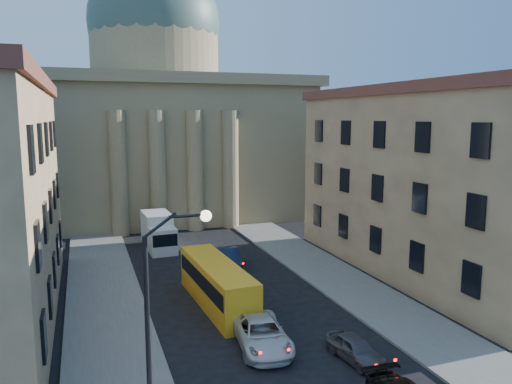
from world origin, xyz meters
TOP-DOWN VIEW (x-y plane):
  - sidewalk_left at (-8.50, 18.00)m, footprint 5.00×60.00m
  - sidewalk_right at (8.50, 18.00)m, footprint 5.00×60.00m
  - church at (0.00, 55.47)m, footprint 68.02×28.76m
  - building_right at (17.00, 22.00)m, footprint 11.60×26.60m
  - street_lamp at (-6.97, 8.00)m, footprint 2.62×0.44m
  - car_left_mid at (-0.87, 13.70)m, footprint 3.17×5.81m
  - car_right_far at (3.16, 10.77)m, footprint 2.00×3.90m
  - car_right_distant at (1.53, 28.17)m, footprint 2.21×4.81m
  - city_bus at (-1.54, 20.46)m, footprint 2.85×10.19m
  - box_truck at (-3.04, 36.02)m, footprint 2.60×6.12m

SIDE VIEW (x-z plane):
  - sidewalk_left at x=-8.50m, z-range 0.00..0.15m
  - sidewalk_right at x=8.50m, z-range 0.00..0.15m
  - car_right_far at x=3.16m, z-range 0.00..1.27m
  - car_right_distant at x=1.53m, z-range 0.00..1.53m
  - car_left_mid at x=-0.87m, z-range 0.00..1.54m
  - city_bus at x=-1.54m, z-range 0.11..2.95m
  - box_truck at x=-3.04m, z-range -0.09..3.22m
  - street_lamp at x=-6.97m, z-range 0.87..9.70m
  - building_right at x=17.00m, z-range 0.07..14.77m
  - church at x=0.00m, z-range -6.42..30.18m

